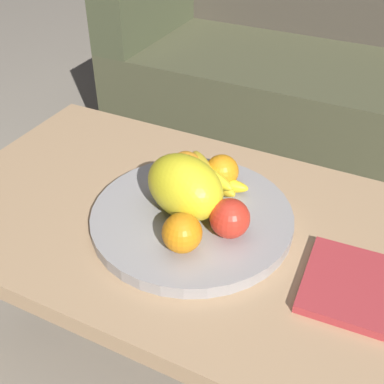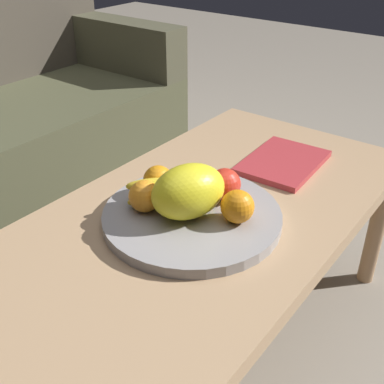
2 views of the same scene
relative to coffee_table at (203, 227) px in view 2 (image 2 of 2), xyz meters
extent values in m
plane|color=gray|center=(0.00, 0.00, -0.40)|extent=(8.00, 8.00, 0.00)
cube|color=tan|center=(0.00, 0.00, 0.03)|extent=(1.17, 0.61, 0.04)
cylinder|color=tan|center=(0.55, -0.26, -0.20)|extent=(0.05, 0.05, 0.41)
cylinder|color=tan|center=(0.55, 0.26, -0.20)|extent=(0.05, 0.05, 0.41)
cube|color=#474533|center=(0.80, 1.07, 0.11)|extent=(0.14, 0.70, 0.22)
cylinder|color=#979393|center=(-0.05, -0.01, 0.06)|extent=(0.40, 0.40, 0.03)
ellipsoid|color=yellow|center=(-0.07, -0.01, 0.13)|extent=(0.20, 0.17, 0.12)
sphere|color=orange|center=(-0.02, -0.10, 0.11)|extent=(0.07, 0.07, 0.07)
sphere|color=orange|center=(-0.04, 0.10, 0.11)|extent=(0.07, 0.07, 0.07)
sphere|color=orange|center=(-0.11, 0.08, 0.11)|extent=(0.07, 0.07, 0.07)
sphere|color=red|center=(0.04, -0.03, 0.11)|extent=(0.07, 0.07, 0.07)
ellipsoid|color=gold|center=(-0.06, 0.08, 0.09)|extent=(0.15, 0.08, 0.03)
ellipsoid|color=yellow|center=(-0.05, 0.08, 0.09)|extent=(0.15, 0.05, 0.03)
ellipsoid|color=yellow|center=(-0.06, 0.07, 0.12)|extent=(0.13, 0.13, 0.03)
ellipsoid|color=yellow|center=(-0.06, 0.07, 0.12)|extent=(0.15, 0.08, 0.03)
cube|color=#AD3136|center=(0.31, -0.04, 0.06)|extent=(0.26, 0.19, 0.02)
camera|label=1|loc=(0.28, -0.67, 0.68)|focal=46.00mm
camera|label=2|loc=(-0.75, -0.54, 0.65)|focal=44.71mm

